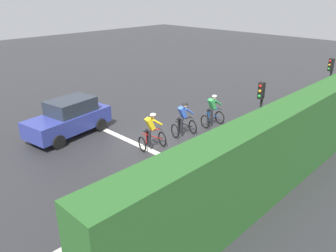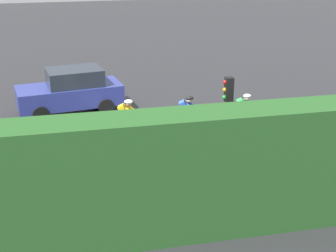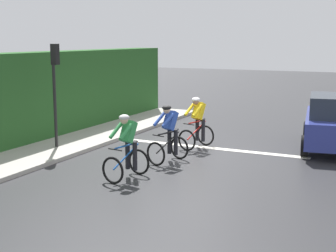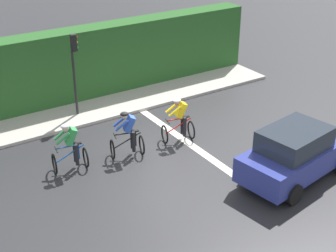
{
  "view_description": "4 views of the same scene",
  "coord_description": "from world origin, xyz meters",
  "px_view_note": "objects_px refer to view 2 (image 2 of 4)",
  "views": [
    {
      "loc": [
        10.06,
        -10.07,
        6.6
      ],
      "look_at": [
        0.32,
        -0.09,
        0.93
      ],
      "focal_mm": 36.08,
      "sensor_mm": 36.0,
      "label": 1
    },
    {
      "loc": [
        15.37,
        -2.82,
        6.69
      ],
      "look_at": [
        0.68,
        0.41,
        0.86
      ],
      "focal_mm": 52.68,
      "sensor_mm": 36.0,
      "label": 2
    },
    {
      "loc": [
        -5.75,
        13.48,
        3.51
      ],
      "look_at": [
        0.4,
        0.64,
        0.94
      ],
      "focal_mm": 52.19,
      "sensor_mm": 36.0,
      "label": 3
    },
    {
      "loc": [
        -12.65,
        7.88,
        8.38
      ],
      "look_at": [
        -0.05,
        -0.32,
        0.79
      ],
      "focal_mm": 51.74,
      "sensor_mm": 36.0,
      "label": 4
    }
  ],
  "objects_px": {
    "cyclist_lead": "(243,118)",
    "car_navy": "(71,91)",
    "cyclist_mid": "(126,124)",
    "traffic_light_near_crossing": "(229,119)",
    "cyclist_second": "(186,120)"
  },
  "relations": [
    {
      "from": "cyclist_second",
      "to": "traffic_light_near_crossing",
      "type": "distance_m",
      "value": 4.1
    },
    {
      "from": "cyclist_lead",
      "to": "cyclist_second",
      "type": "xyz_separation_m",
      "value": [
        -0.22,
        -1.98,
        0.0
      ]
    },
    {
      "from": "cyclist_mid",
      "to": "car_navy",
      "type": "height_order",
      "value": "car_navy"
    },
    {
      "from": "traffic_light_near_crossing",
      "to": "cyclist_lead",
      "type": "bearing_deg",
      "value": 153.12
    },
    {
      "from": "cyclist_mid",
      "to": "cyclist_second",
      "type": "bearing_deg",
      "value": 89.09
    },
    {
      "from": "cyclist_second",
      "to": "traffic_light_near_crossing",
      "type": "relative_size",
      "value": 0.5
    },
    {
      "from": "car_navy",
      "to": "traffic_light_near_crossing",
      "type": "xyz_separation_m",
      "value": [
        7.87,
        3.88,
        1.35
      ]
    },
    {
      "from": "cyclist_lead",
      "to": "car_navy",
      "type": "height_order",
      "value": "car_navy"
    },
    {
      "from": "cyclist_mid",
      "to": "car_navy",
      "type": "distance_m",
      "value": 4.33
    },
    {
      "from": "cyclist_lead",
      "to": "car_navy",
      "type": "bearing_deg",
      "value": -126.62
    },
    {
      "from": "car_navy",
      "to": "cyclist_mid",
      "type": "bearing_deg",
      "value": 22.81
    },
    {
      "from": "cyclist_second",
      "to": "cyclist_mid",
      "type": "distance_m",
      "value": 2.06
    },
    {
      "from": "cyclist_second",
      "to": "traffic_light_near_crossing",
      "type": "xyz_separation_m",
      "value": [
        3.84,
        0.14,
        1.43
      ]
    },
    {
      "from": "car_navy",
      "to": "traffic_light_near_crossing",
      "type": "distance_m",
      "value": 8.88
    },
    {
      "from": "cyclist_lead",
      "to": "car_navy",
      "type": "distance_m",
      "value": 7.12
    }
  ]
}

